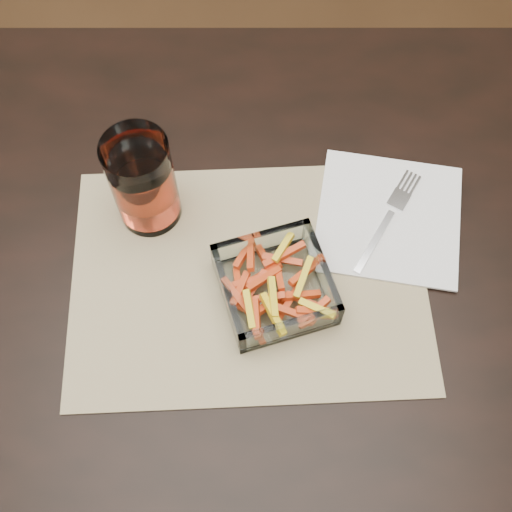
{
  "coord_description": "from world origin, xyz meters",
  "views": [
    {
      "loc": [
        0.04,
        -0.32,
        1.5
      ],
      "look_at": [
        0.04,
        0.03,
        0.78
      ],
      "focal_mm": 45.0,
      "sensor_mm": 36.0,
      "label": 1
    }
  ],
  "objects_px": {
    "tumbler": "(144,184)",
    "fork": "(388,217)",
    "dining_table": "(228,315)",
    "glass_bowl": "(275,286)"
  },
  "relations": [
    {
      "from": "tumbler",
      "to": "fork",
      "type": "xyz_separation_m",
      "value": [
        0.32,
        -0.01,
        -0.06
      ]
    },
    {
      "from": "tumbler",
      "to": "glass_bowl",
      "type": "bearing_deg",
      "value": -36.17
    },
    {
      "from": "dining_table",
      "to": "fork",
      "type": "distance_m",
      "value": 0.26
    },
    {
      "from": "fork",
      "to": "dining_table",
      "type": "bearing_deg",
      "value": -123.65
    },
    {
      "from": "dining_table",
      "to": "fork",
      "type": "bearing_deg",
      "value": 25.42
    },
    {
      "from": "fork",
      "to": "glass_bowl",
      "type": "bearing_deg",
      "value": -114.2
    },
    {
      "from": "glass_bowl",
      "to": "fork",
      "type": "xyz_separation_m",
      "value": [
        0.15,
        0.11,
        -0.02
      ]
    },
    {
      "from": "dining_table",
      "to": "glass_bowl",
      "type": "relative_size",
      "value": 9.95
    },
    {
      "from": "glass_bowl",
      "to": "fork",
      "type": "height_order",
      "value": "glass_bowl"
    },
    {
      "from": "glass_bowl",
      "to": "fork",
      "type": "relative_size",
      "value": 1.02
    }
  ]
}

